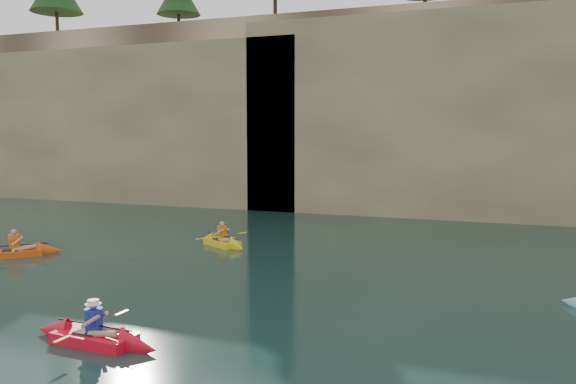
% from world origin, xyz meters
% --- Properties ---
extents(cliff, '(70.00, 16.00, 12.00)m').
position_xyz_m(cliff, '(0.00, 30.00, 6.00)').
color(cliff, tan).
rests_on(cliff, ground).
extents(cliff_slab_west, '(26.00, 2.40, 10.56)m').
position_xyz_m(cliff_slab_west, '(-20.00, 22.60, 5.28)').
color(cliff_slab_west, tan).
rests_on(cliff_slab_west, ground).
extents(cliff_slab_center, '(24.00, 2.40, 11.40)m').
position_xyz_m(cliff_slab_center, '(2.00, 22.60, 5.70)').
color(cliff_slab_center, tan).
rests_on(cliff_slab_center, ground).
extents(sea_cave_west, '(4.50, 1.00, 4.00)m').
position_xyz_m(sea_cave_west, '(-18.00, 21.95, 2.00)').
color(sea_cave_west, black).
rests_on(sea_cave_west, ground).
extents(sea_cave_center, '(3.50, 1.00, 3.20)m').
position_xyz_m(sea_cave_center, '(-4.00, 21.95, 1.60)').
color(sea_cave_center, black).
rests_on(sea_cave_center, ground).
extents(main_kayaker, '(3.35, 2.26, 1.23)m').
position_xyz_m(main_kayaker, '(-4.38, 0.65, 0.16)').
color(main_kayaker, red).
rests_on(main_kayaker, ground).
extents(kayaker_orange, '(2.98, 2.89, 1.29)m').
position_xyz_m(kayaker_orange, '(-13.05, 6.84, 0.16)').
color(kayaker_orange, '#E44A0E').
rests_on(kayaker_orange, ground).
extents(kayaker_yellow, '(3.01, 2.20, 1.25)m').
position_xyz_m(kayaker_yellow, '(-6.63, 11.35, 0.15)').
color(kayaker_yellow, yellow).
rests_on(kayaker_yellow, ground).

